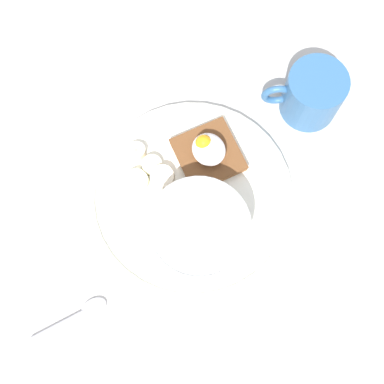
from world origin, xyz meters
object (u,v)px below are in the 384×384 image
Objects in this scene: banana_slice_left at (136,152)px; banana_slice_back at (163,176)px; toast_slice at (208,155)px; banana_slice_right at (137,181)px; oatmeal_bowl at (198,232)px; banana_slice_front at (152,165)px; poached_egg at (208,148)px; spoon at (79,315)px; coffee_mug at (312,94)px.

banana_slice_back is at bearing -172.20° from banana_slice_left.
toast_slice and banana_slice_right have the same top height.
banana_slice_front is at bearing -5.28° from oatmeal_bowl.
toast_slice is at bearing -130.56° from banana_slice_left.
spoon is (-7.11, 27.97, -3.69)cm from poached_egg.
poached_egg is 1.14× the size of banana_slice_right.
coffee_mug is (-2.57, -17.10, 2.46)cm from toast_slice.
coffee_mug reaches higher than banana_slice_back.
banana_slice_back is (1.44, 7.25, 0.04)cm from toast_slice.
spoon is (1.60, 19.43, -4.22)cm from oatmeal_bowl.
coffee_mug is at bearing -99.05° from poached_egg.
banana_slice_front is 2.40cm from banana_slice_back.
banana_slice_front is 25.46cm from coffee_mug.
spoon is (-4.39, 45.09, -3.88)cm from coffee_mug.
coffee_mug is at bearing -99.34° from banana_slice_back.
coffee_mug reaches higher than banana_slice_front.
oatmeal_bowl reaches higher than poached_egg.
banana_slice_right is at bearing 73.21° from toast_slice.
poached_egg is 0.46× the size of coffee_mug.
banana_slice_right is (3.19, 10.58, -0.10)cm from toast_slice.
coffee_mug reaches higher than oatmeal_bowl.
oatmeal_bowl is 12.27cm from banana_slice_right.
poached_egg is 7.67cm from banana_slice_back.
banana_slice_right is (3.03, 10.55, -2.38)cm from poached_egg.
toast_slice is 0.94× the size of spoon.
banana_slice_right is at bearing 9.75° from oatmeal_bowl.
banana_slice_front is at bearing 4.02° from banana_slice_back.
toast_slice is 28.88cm from spoon.
coffee_mug is (-2.73, -17.12, 0.19)cm from poached_egg.
oatmeal_bowl is 2.80× the size of banana_slice_back.
oatmeal_bowl reaches higher than banana_slice_left.
coffee_mug reaches higher than banana_slice_left.
banana_slice_front is 0.38× the size of coffee_mug.
poached_egg is 0.45× the size of spoon.
toast_slice is at bearing -106.79° from banana_slice_right.
toast_slice is 2.51× the size of banana_slice_front.
banana_slice_left is at bearing -55.43° from spoon.
banana_slice_back reaches higher than spoon.
banana_slice_front is at bearing 63.62° from poached_egg.
toast_slice is at bearing 81.46° from coffee_mug.
poached_egg reaches higher than banana_slice_front.
banana_slice_left is at bearing -35.44° from banana_slice_right.
toast_slice and banana_slice_front have the same top height.
banana_slice_back is 0.45× the size of coffee_mug.
banana_slice_right is at bearing 78.24° from coffee_mug.
oatmeal_bowl is 10.45cm from banana_slice_back.
toast_slice is at bearing -76.05° from spoon.
banana_slice_left is (6.68, 7.96, -2.32)cm from poached_egg.
spoon is at bearing 104.27° from poached_egg.
banana_slice_back is 3.77cm from banana_slice_right.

